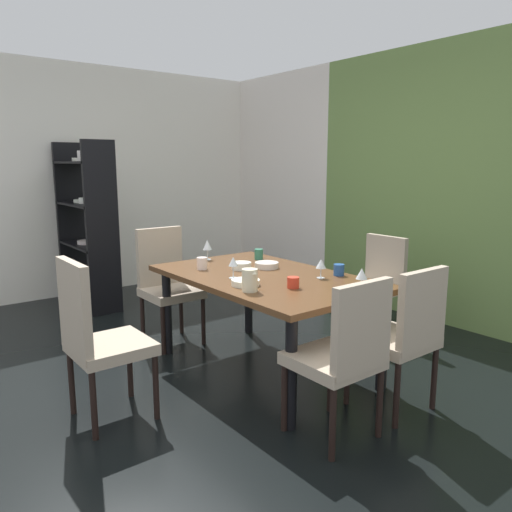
% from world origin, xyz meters
% --- Properties ---
extents(ground_plane, '(5.95, 5.23, 0.02)m').
position_xyz_m(ground_plane, '(0.00, 0.00, -0.01)').
color(ground_plane, black).
extents(back_panel_interior, '(1.80, 0.10, 2.64)m').
position_xyz_m(back_panel_interior, '(-2.07, 2.56, 1.32)').
color(back_panel_interior, silver).
rests_on(back_panel_interior, ground_plane).
extents(garden_window_panel, '(4.15, 0.10, 2.64)m').
position_xyz_m(garden_window_panel, '(0.90, 2.56, 1.32)').
color(garden_window_panel, olive).
rests_on(garden_window_panel, ground_plane).
extents(left_interior_panel, '(0.10, 5.23, 2.64)m').
position_xyz_m(left_interior_panel, '(-2.93, 0.00, 1.32)').
color(left_interior_panel, white).
rests_on(left_interior_panel, ground_plane).
extents(dining_table, '(1.70, 1.02, 0.73)m').
position_xyz_m(dining_table, '(0.21, 0.48, 0.65)').
color(dining_table, '#53331B').
rests_on(dining_table, ground_plane).
extents(chair_left_near, '(0.45, 0.44, 0.98)m').
position_xyz_m(chair_left_near, '(-0.80, 0.21, 0.54)').
color(chair_left_near, tan).
rests_on(chair_left_near, ground_plane).
extents(chair_head_near, '(0.44, 0.44, 0.99)m').
position_xyz_m(chair_head_near, '(0.19, -0.78, 0.54)').
color(chair_head_near, tan).
rests_on(chair_head_near, ground_plane).
extents(chair_right_near, '(0.44, 0.44, 0.93)m').
position_xyz_m(chair_right_near, '(1.22, 0.21, 0.52)').
color(chair_right_near, tan).
rests_on(chair_right_near, ground_plane).
extents(chair_head_far, '(0.44, 0.45, 0.90)m').
position_xyz_m(chair_head_far, '(0.23, 1.72, 0.51)').
color(chair_head_far, tan).
rests_on(chair_head_far, ground_plane).
extents(chair_right_far, '(0.44, 0.44, 0.92)m').
position_xyz_m(chair_right_far, '(1.22, 0.74, 0.52)').
color(chair_right_far, tan).
rests_on(chair_right_far, ground_plane).
extents(display_shelf, '(0.96, 0.33, 1.76)m').
position_xyz_m(display_shelf, '(-2.35, 0.08, 0.88)').
color(display_shelf, black).
rests_on(display_shelf, ground_plane).
extents(wine_glass_north, '(0.08, 0.08, 0.17)m').
position_xyz_m(wine_glass_north, '(-0.54, 0.46, 0.85)').
color(wine_glass_north, silver).
rests_on(wine_glass_north, dining_table).
extents(wine_glass_left, '(0.07, 0.07, 0.15)m').
position_xyz_m(wine_glass_left, '(0.15, 0.24, 0.84)').
color(wine_glass_left, silver).
rests_on(wine_glass_left, dining_table).
extents(wine_glass_corner, '(0.07, 0.07, 0.15)m').
position_xyz_m(wine_glass_corner, '(0.94, 0.68, 0.84)').
color(wine_glass_corner, silver).
rests_on(wine_glass_corner, dining_table).
extents(wine_glass_near_shelf, '(0.07, 0.07, 0.14)m').
position_xyz_m(wine_glass_near_shelf, '(0.53, 0.72, 0.83)').
color(wine_glass_near_shelf, silver).
rests_on(wine_glass_near_shelf, dining_table).
extents(serving_bowl_west, '(0.18, 0.18, 0.05)m').
position_xyz_m(serving_bowl_west, '(0.03, 0.64, 0.75)').
color(serving_bowl_west, silver).
rests_on(serving_bowl_west, dining_table).
extents(serving_bowl_center, '(0.15, 0.15, 0.05)m').
position_xyz_m(serving_bowl_center, '(-0.06, 0.46, 0.76)').
color(serving_bowl_center, white).
rests_on(serving_bowl_center, dining_table).
extents(serving_bowl_front, '(0.19, 0.19, 0.04)m').
position_xyz_m(serving_bowl_front, '(0.37, 0.18, 0.75)').
color(serving_bowl_front, white).
rests_on(serving_bowl_front, dining_table).
extents(cup_south, '(0.07, 0.07, 0.09)m').
position_xyz_m(cup_south, '(-0.29, 0.81, 0.77)').
color(cup_south, '#30775A').
rests_on(cup_south, dining_table).
extents(cup_rear, '(0.08, 0.08, 0.07)m').
position_xyz_m(cup_rear, '(0.62, 0.38, 0.77)').
color(cup_rear, red).
rests_on(cup_rear, dining_table).
extents(cup_near_window, '(0.08, 0.08, 0.08)m').
position_xyz_m(cup_near_window, '(0.55, 0.89, 0.77)').
color(cup_near_window, '#234F94').
rests_on(cup_near_window, dining_table).
extents(cup_east, '(0.08, 0.08, 0.09)m').
position_xyz_m(cup_east, '(-0.24, 0.22, 0.78)').
color(cup_east, '#F4DDCE').
rests_on(cup_east, dining_table).
extents(pitcher_right, '(0.11, 0.10, 0.15)m').
position_xyz_m(pitcher_right, '(0.51, 0.11, 0.80)').
color(pitcher_right, beige).
rests_on(pitcher_right, dining_table).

